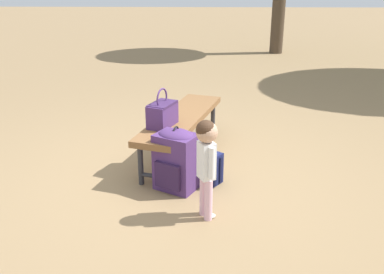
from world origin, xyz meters
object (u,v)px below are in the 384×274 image
(backpack_small, at_px, (211,167))
(park_bench, at_px, (181,121))
(handbag, at_px, (162,113))
(child_standing, at_px, (206,155))
(backpack_large, at_px, (176,158))

(backpack_small, bearing_deg, park_bench, -153.89)
(handbag, bearing_deg, child_standing, 25.29)
(handbag, relative_size, backpack_large, 0.62)
(park_bench, bearing_deg, backpack_small, 26.11)
(child_standing, relative_size, backpack_large, 1.37)
(park_bench, relative_size, handbag, 4.48)
(handbag, bearing_deg, park_bench, 151.86)
(backpack_small, bearing_deg, child_standing, -4.60)
(park_bench, distance_m, child_standing, 1.21)
(backpack_large, bearing_deg, park_bench, 179.21)
(child_standing, bearing_deg, backpack_large, -151.27)
(handbag, distance_m, backpack_large, 0.51)
(park_bench, relative_size, child_standing, 2.03)
(child_standing, relative_size, backpack_small, 2.43)
(child_standing, distance_m, backpack_large, 0.59)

